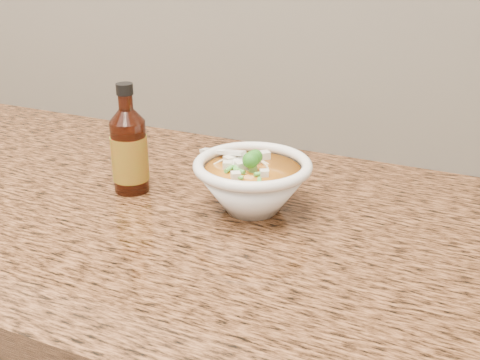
% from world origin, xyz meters
% --- Properties ---
extents(counter_slab, '(4.00, 0.68, 0.04)m').
position_xyz_m(counter_slab, '(0.00, 1.68, 0.88)').
color(counter_slab, brown).
rests_on(counter_slab, cabinet).
extents(soup_bowl, '(0.19, 0.17, 0.10)m').
position_xyz_m(soup_bowl, '(0.31, 1.71, 0.94)').
color(soup_bowl, white).
rests_on(soup_bowl, counter_slab).
extents(hot_sauce_bottle, '(0.06, 0.06, 0.17)m').
position_xyz_m(hot_sauce_bottle, '(0.10, 1.69, 0.97)').
color(hot_sauce_bottle, '#3E1308').
rests_on(hot_sauce_bottle, counter_slab).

